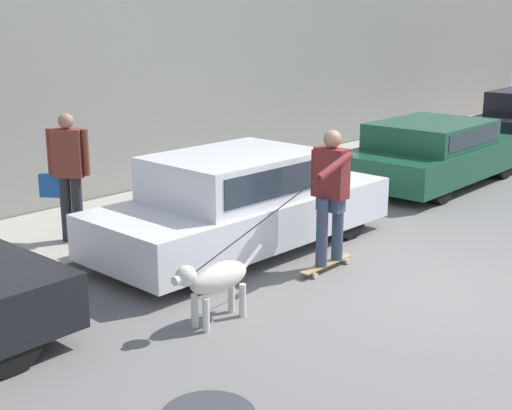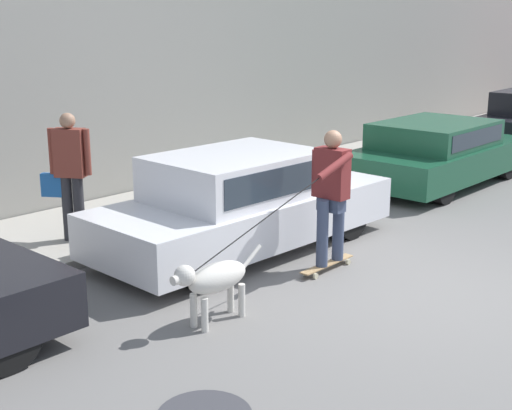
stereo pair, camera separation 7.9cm
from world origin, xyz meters
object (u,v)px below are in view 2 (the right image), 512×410
object	(u,v)px
parked_car_1	(243,204)
parked_car_2	(437,153)
pedestrian_with_bag	(69,171)
skateboarder	(331,192)
dog	(214,279)

from	to	relation	value
parked_car_1	parked_car_2	distance (m)	5.08
pedestrian_with_bag	parked_car_2	bearing A→B (deg)	-47.68
parked_car_2	skateboarder	size ratio (longest dim) A/B	1.44
parked_car_1	pedestrian_with_bag	world-z (taller)	pedestrian_with_bag
parked_car_1	skateboarder	xyz separation A→B (m)	(0.14, -1.29, 0.35)
dog	pedestrian_with_bag	size ratio (longest dim) A/B	0.72
dog	skateboarder	xyz separation A→B (m)	(2.01, 0.09, 0.51)
parked_car_2	dog	distance (m)	7.08
skateboarder	pedestrian_with_bag	bearing A→B (deg)	-62.13
parked_car_1	pedestrian_with_bag	size ratio (longest dim) A/B	2.55
parked_car_1	parked_car_2	xyz separation A→B (m)	(5.08, -0.00, -0.04)
dog	parked_car_2	bearing A→B (deg)	-167.70
parked_car_1	parked_car_2	world-z (taller)	parked_car_1
parked_car_2	skateboarder	distance (m)	5.12
parked_car_1	dog	bearing A→B (deg)	-142.03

